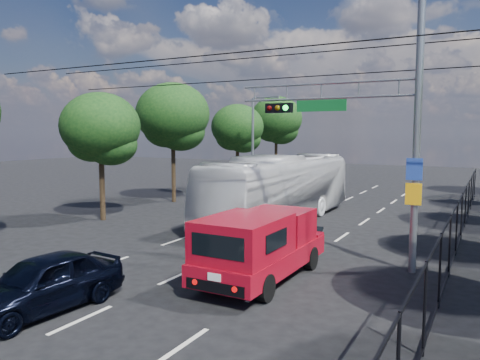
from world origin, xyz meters
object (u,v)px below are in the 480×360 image
Objects in this scene: signal_mast at (379,112)px; white_van at (247,191)px; red_pickup at (261,244)px; navy_hatchback at (43,283)px; white_bus at (280,188)px.

signal_mast reaches higher than white_van.
red_pickup reaches higher than white_van.
signal_mast is 1.63× the size of red_pickup.
white_van is at bearing 133.79° from signal_mast.
white_van is at bearing 106.44° from navy_hatchback.
navy_hatchback is 14.27m from white_bus.
red_pickup is at bearing -66.60° from white_bus.
white_van is (-10.78, 11.25, -4.55)m from signal_mast.
navy_hatchback is at bearing -72.94° from white_van.
white_bus is (0.34, 14.24, 0.97)m from navy_hatchback.
white_van is (-4.55, 5.05, -1.01)m from white_bus.
signal_mast reaches higher than white_bus.
navy_hatchback is (-6.57, -8.04, -4.50)m from signal_mast.
signal_mast is 5.84m from red_pickup.
white_bus is at bearing 135.17° from signal_mast.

